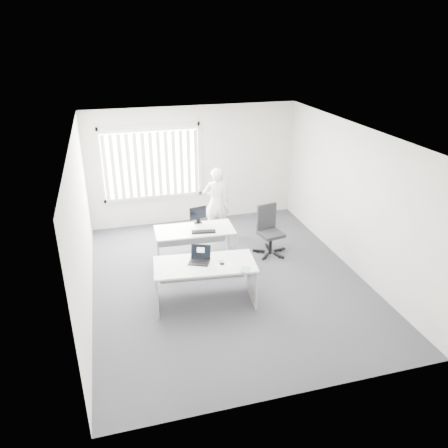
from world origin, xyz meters
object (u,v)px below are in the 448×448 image
object	(u,v)px
laptop	(199,256)
desk_near	(205,275)
monitor	(198,215)
desk_far	(195,238)
office_chair	(269,239)
person	(216,202)

from	to	relation	value
laptop	desk_near	bearing A→B (deg)	-4.84
monitor	desk_near	bearing A→B (deg)	-110.05
desk_far	laptop	distance (m)	1.54
desk_far	laptop	bearing A→B (deg)	-96.35
office_chair	person	distance (m)	1.53
desk_near	person	distance (m)	2.80
desk_far	person	world-z (taller)	person
laptop	desk_far	bearing A→B (deg)	106.23
desk_far	monitor	world-z (taller)	monitor
desk_far	laptop	size ratio (longest dim) A/B	4.69
desk_near	office_chair	world-z (taller)	office_chair
desk_near	office_chair	distance (m)	2.27
office_chair	monitor	xyz separation A→B (m)	(-1.45, 0.35, 0.57)
desk_near	monitor	bearing A→B (deg)	87.22
desk_far	office_chair	bearing A→B (deg)	-0.10
laptop	monitor	distance (m)	1.79
person	laptop	xyz separation A→B (m)	(-0.97, -2.60, 0.11)
desk_far	monitor	bearing A→B (deg)	66.37
desk_near	monitor	world-z (taller)	monitor
desk_near	monitor	distance (m)	1.86
person	monitor	world-z (taller)	person
desk_far	office_chair	xyz separation A→B (m)	(1.59, -0.07, -0.19)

